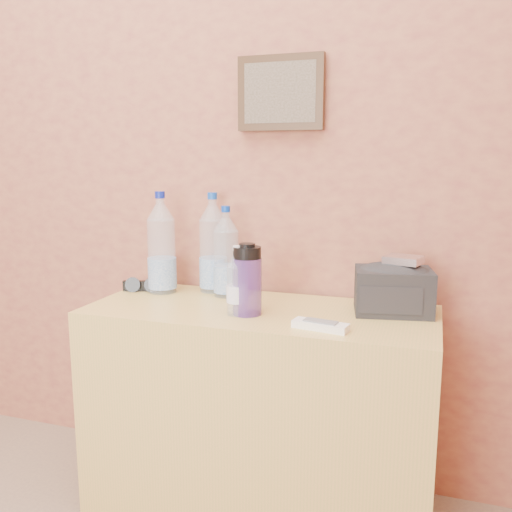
% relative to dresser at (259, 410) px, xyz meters
% --- Properties ---
extents(picture_frame, '(0.30, 0.03, 0.25)m').
position_rel_dresser_xyz_m(picture_frame, '(0.00, 0.23, 1.05)').
color(picture_frame, '#382311').
rests_on(picture_frame, room_shell).
extents(dresser, '(1.12, 0.47, 0.70)m').
position_rel_dresser_xyz_m(dresser, '(0.00, 0.00, 0.00)').
color(dresser, '#AD8450').
rests_on(dresser, ground).
extents(pet_large_a, '(0.10, 0.10, 0.37)m').
position_rel_dresser_xyz_m(pet_large_a, '(-0.41, 0.11, 0.51)').
color(pet_large_a, silver).
rests_on(pet_large_a, dresser).
extents(pet_large_b, '(0.10, 0.10, 0.36)m').
position_rel_dresser_xyz_m(pet_large_b, '(-0.24, 0.18, 0.51)').
color(pet_large_b, silver).
rests_on(pet_large_b, dresser).
extents(pet_large_c, '(0.09, 0.09, 0.32)m').
position_rel_dresser_xyz_m(pet_large_c, '(-0.16, 0.13, 0.49)').
color(pet_large_c, '#C8EEFF').
rests_on(pet_large_c, dresser).
extents(pet_small, '(0.06, 0.06, 0.22)m').
position_rel_dresser_xyz_m(pet_small, '(-0.05, -0.08, 0.45)').
color(pet_small, silver).
rests_on(pet_small, dresser).
extents(nalgene_bottle, '(0.09, 0.09, 0.22)m').
position_rel_dresser_xyz_m(nalgene_bottle, '(-0.02, -0.07, 0.46)').
color(nalgene_bottle, '#5A3197').
rests_on(nalgene_bottle, dresser).
extents(sunglasses, '(0.16, 0.09, 0.04)m').
position_rel_dresser_xyz_m(sunglasses, '(-0.48, 0.10, 0.37)').
color(sunglasses, black).
rests_on(sunglasses, dresser).
extents(ac_remote, '(0.17, 0.08, 0.02)m').
position_rel_dresser_xyz_m(ac_remote, '(0.23, -0.15, 0.36)').
color(ac_remote, silver).
rests_on(ac_remote, dresser).
extents(toiletry_bag, '(0.26, 0.21, 0.16)m').
position_rel_dresser_xyz_m(toiletry_bag, '(0.41, 0.09, 0.43)').
color(toiletry_bag, black).
rests_on(toiletry_bag, dresser).
extents(foil_packet, '(0.13, 0.11, 0.02)m').
position_rel_dresser_xyz_m(foil_packet, '(0.44, 0.10, 0.52)').
color(foil_packet, silver).
rests_on(foil_packet, toiletry_bag).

